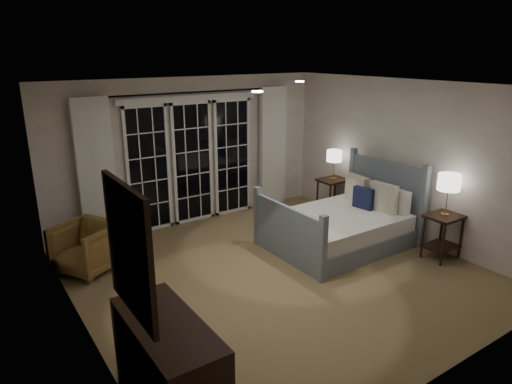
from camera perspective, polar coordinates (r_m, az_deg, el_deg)
floor at (r=6.33m, az=2.64°, el=-10.09°), size 5.00×5.00×0.00m
ceiling at (r=5.63m, az=2.99°, el=13.11°), size 5.00×5.00×0.00m
wall_left at (r=4.86m, az=-21.56°, el=-3.93°), size 0.02×5.00×2.50m
wall_right at (r=7.58m, az=18.14°, el=3.80°), size 0.02×5.00×2.50m
wall_back at (r=7.94m, az=-8.11°, el=5.06°), size 5.00×0.02×2.50m
wall_front at (r=4.26m, az=23.55°, el=-7.17°), size 5.00×0.02×2.50m
french_doors at (r=7.94m, az=-7.93°, el=3.88°), size 2.50×0.04×2.20m
curtain_rod at (r=7.70m, az=-8.10°, el=12.23°), size 3.50×0.03×0.03m
curtain_left at (r=7.30m, az=-19.34°, el=2.36°), size 0.55×0.10×2.25m
curtain_right at (r=8.69m, az=2.10°, el=5.62°), size 0.55×0.10×2.25m
downlight_a at (r=6.60m, az=5.48°, el=13.58°), size 0.12×0.12×0.01m
downlight_b at (r=4.96m, az=0.17°, el=12.45°), size 0.12×0.12×0.01m
bed at (r=7.21m, az=10.69°, el=-4.12°), size 2.08×1.48×1.20m
nightstand_left at (r=7.11m, az=22.33°, el=-4.39°), size 0.51×0.41×0.66m
nightstand_right at (r=8.46m, az=9.55°, el=0.12°), size 0.52×0.41×0.67m
lamp_left at (r=6.90m, az=22.99°, el=1.09°), size 0.31×0.31×0.60m
lamp_right at (r=8.30m, az=9.77°, el=4.42°), size 0.28×0.28×0.53m
armchair at (r=6.67m, az=-20.43°, el=-6.51°), size 1.01×1.01×0.68m
dresser at (r=4.03m, az=-10.81°, el=-20.94°), size 0.52×1.23×0.87m
mirror at (r=3.39m, az=-15.56°, el=-7.06°), size 0.05×0.85×1.00m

